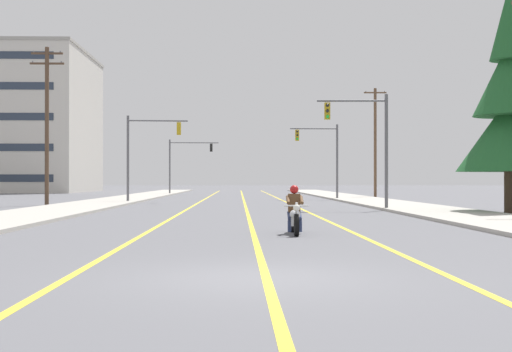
% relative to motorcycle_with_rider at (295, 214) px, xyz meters
% --- Properties ---
extents(ground_plane, '(400.00, 400.00, 0.00)m').
position_rel_motorcycle_with_rider_xyz_m(ground_plane, '(-1.39, -9.25, -0.59)').
color(ground_plane, '#5B5B60').
extents(lane_stripe_center, '(0.16, 100.00, 0.01)m').
position_rel_motorcycle_with_rider_xyz_m(lane_stripe_center, '(-1.23, 35.75, -0.58)').
color(lane_stripe_center, yellow).
rests_on(lane_stripe_center, ground).
extents(lane_stripe_left, '(0.16, 100.00, 0.01)m').
position_rel_motorcycle_with_rider_xyz_m(lane_stripe_left, '(-4.49, 35.75, -0.58)').
color(lane_stripe_left, yellow).
rests_on(lane_stripe_left, ground).
extents(lane_stripe_right, '(0.16, 100.00, 0.01)m').
position_rel_motorcycle_with_rider_xyz_m(lane_stripe_right, '(1.84, 35.75, -0.58)').
color(lane_stripe_right, yellow).
rests_on(lane_stripe_right, ground).
extents(sidewalk_kerb_right, '(4.40, 110.00, 0.14)m').
position_rel_motorcycle_with_rider_xyz_m(sidewalk_kerb_right, '(8.13, 30.75, -0.52)').
color(sidewalk_kerb_right, '#ADA89E').
rests_on(sidewalk_kerb_right, ground).
extents(sidewalk_kerb_left, '(4.40, 110.00, 0.14)m').
position_rel_motorcycle_with_rider_xyz_m(sidewalk_kerb_left, '(-10.90, 30.75, -0.52)').
color(sidewalk_kerb_left, '#ADA89E').
rests_on(sidewalk_kerb_left, ground).
extents(motorcycle_with_rider, '(0.70, 2.19, 1.46)m').
position_rel_motorcycle_with_rider_xyz_m(motorcycle_with_rider, '(0.00, 0.00, 0.00)').
color(motorcycle_with_rider, black).
rests_on(motorcycle_with_rider, ground).
extents(traffic_signal_near_right, '(3.80, 0.37, 6.20)m').
position_rel_motorcycle_with_rider_xyz_m(traffic_signal_near_right, '(5.19, 16.18, 3.44)').
color(traffic_signal_near_right, '#56565B').
rests_on(traffic_signal_near_right, ground).
extents(traffic_signal_near_left, '(4.32, 0.54, 6.20)m').
position_rel_motorcycle_with_rider_xyz_m(traffic_signal_near_left, '(-8.31, 28.92, 3.48)').
color(traffic_signal_near_left, '#56565B').
rests_on(traffic_signal_near_left, ground).
extents(traffic_signal_mid_right, '(3.99, 0.42, 6.20)m').
position_rel_motorcycle_with_rider_xyz_m(traffic_signal_mid_right, '(5.39, 36.24, 3.45)').
color(traffic_signal_mid_right, '#56565B').
rests_on(traffic_signal_mid_right, ground).
extents(traffic_signal_mid_left, '(5.59, 0.54, 6.20)m').
position_rel_motorcycle_with_rider_xyz_m(traffic_signal_mid_left, '(-7.78, 57.97, 3.55)').
color(traffic_signal_mid_left, '#56565B').
rests_on(traffic_signal_mid_left, ground).
extents(utility_pole_left_near, '(2.17, 0.26, 10.13)m').
position_rel_motorcycle_with_rider_xyz_m(utility_pole_left_near, '(-13.92, 24.01, 4.85)').
color(utility_pole_left_near, '#4C3828').
rests_on(utility_pole_left_near, ground).
extents(utility_pole_right_far, '(2.06, 0.26, 9.99)m').
position_rel_motorcycle_with_rider_xyz_m(utility_pole_right_far, '(10.83, 42.23, 4.61)').
color(utility_pole_right_far, brown).
rests_on(utility_pole_right_far, ground).
extents(conifer_tree_right_verge_near, '(4.95, 4.95, 10.88)m').
position_rel_motorcycle_with_rider_xyz_m(conifer_tree_right_verge_near, '(11.24, 12.09, 4.40)').
color(conifer_tree_right_verge_near, '#423023').
rests_on(conifer_tree_right_verge_near, ground).
extents(apartment_building_far_left_block, '(23.40, 21.30, 18.92)m').
position_rel_motorcycle_with_rider_xyz_m(apartment_building_far_left_block, '(-33.62, 73.89, 8.88)').
color(apartment_building_far_left_block, beige).
rests_on(apartment_building_far_left_block, ground).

